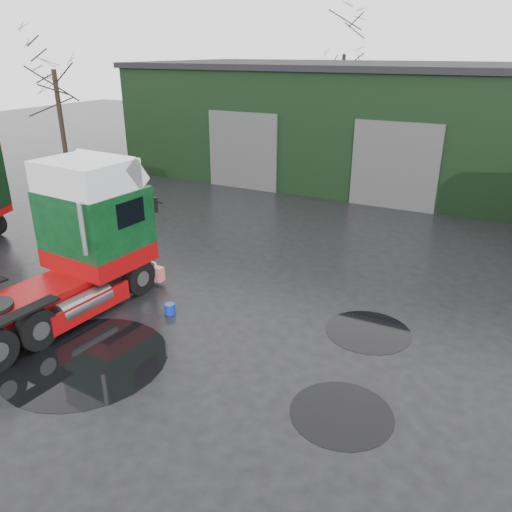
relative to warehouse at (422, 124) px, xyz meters
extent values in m
plane|color=black|center=(-2.00, -20.00, -3.16)|extent=(100.00, 100.00, 0.00)
cube|color=black|center=(0.00, 0.00, -0.16)|extent=(32.00, 12.00, 6.00)
cube|color=black|center=(0.00, 0.00, 2.99)|extent=(32.40, 12.40, 0.30)
cylinder|color=#07269B|center=(-3.11, -19.24, -3.01)|extent=(0.36, 0.36, 0.29)
cylinder|color=black|center=(-3.55, -22.05, -3.15)|extent=(3.97, 3.97, 0.01)
cylinder|color=black|center=(2.20, -17.61, -3.15)|extent=(2.27, 2.27, 0.01)
cylinder|color=black|center=(2.61, -21.07, -3.15)|extent=(2.16, 2.16, 0.01)
camera|label=1|loc=(4.85, -29.23, 3.83)|focal=35.00mm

